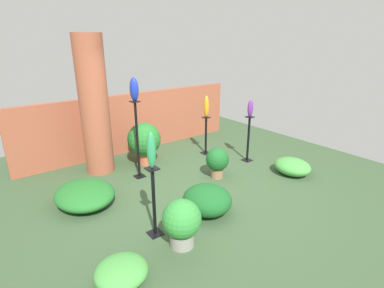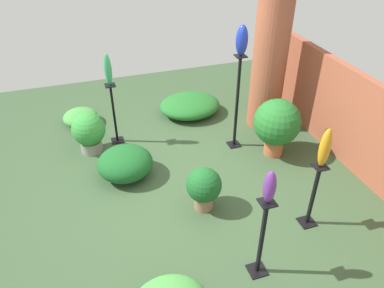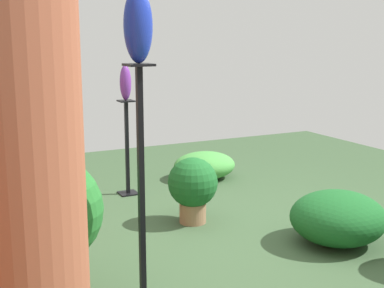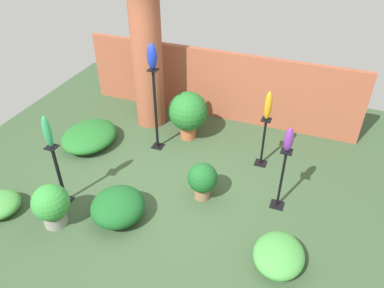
# 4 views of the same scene
# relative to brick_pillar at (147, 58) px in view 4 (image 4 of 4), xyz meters

# --- Properties ---
(ground_plane) EXTENTS (8.00, 8.00, 0.00)m
(ground_plane) POSITION_rel_brick_pillar_xyz_m (1.19, -1.84, -1.39)
(ground_plane) COLOR #385133
(brick_wall_back) EXTENTS (5.60, 0.12, 1.43)m
(brick_wall_back) POSITION_rel_brick_pillar_xyz_m (1.19, 0.69, -0.67)
(brick_wall_back) COLOR #9E5138
(brick_wall_back) RESTS_ON ground
(brick_pillar) EXTENTS (0.57, 0.57, 2.77)m
(brick_pillar) POSITION_rel_brick_pillar_xyz_m (0.00, 0.00, 0.00)
(brick_pillar) COLOR #9E5138
(brick_pillar) RESTS_ON ground
(pedestal_cobalt) EXTENTS (0.20, 0.20, 1.56)m
(pedestal_cobalt) POSITION_rel_brick_pillar_xyz_m (0.51, -0.78, -0.66)
(pedestal_cobalt) COLOR black
(pedestal_cobalt) RESTS_ON ground
(pedestal_violet) EXTENTS (0.20, 0.20, 1.04)m
(pedestal_violet) POSITION_rel_brick_pillar_xyz_m (2.88, -1.53, -0.91)
(pedestal_violet) COLOR black
(pedestal_violet) RESTS_ON ground
(pedestal_amber) EXTENTS (0.20, 0.20, 0.91)m
(pedestal_amber) POSITION_rel_brick_pillar_xyz_m (2.42, -0.60, -0.98)
(pedestal_amber) COLOR black
(pedestal_amber) RESTS_ON ground
(pedestal_jade) EXTENTS (0.20, 0.20, 1.04)m
(pedestal_jade) POSITION_rel_brick_pillar_xyz_m (-0.22, -2.61, -0.92)
(pedestal_jade) COLOR black
(pedestal_jade) RESTS_ON ground
(art_vase_cobalt) EXTENTS (0.16, 0.18, 0.44)m
(art_vase_cobalt) POSITION_rel_brick_pillar_xyz_m (0.51, -0.78, 0.39)
(art_vase_cobalt) COLOR #192D9E
(art_vase_cobalt) RESTS_ON pedestal_cobalt
(art_vase_violet) EXTENTS (0.13, 0.12, 0.38)m
(art_vase_violet) POSITION_rel_brick_pillar_xyz_m (2.88, -1.53, -0.16)
(art_vase_violet) COLOR #6B2D8C
(art_vase_violet) RESTS_ON pedestal_violet
(art_vase_amber) EXTENTS (0.12, 0.13, 0.51)m
(art_vase_amber) POSITION_rel_brick_pillar_xyz_m (2.42, -0.60, -0.22)
(art_vase_amber) COLOR orange
(art_vase_amber) RESTS_ON pedestal_amber
(art_vase_jade) EXTENTS (0.12, 0.11, 0.51)m
(art_vase_jade) POSITION_rel_brick_pillar_xyz_m (-0.22, -2.61, -0.10)
(art_vase_jade) COLOR #2D9356
(art_vase_jade) RESTS_ON pedestal_jade
(potted_plant_front_right) EXTENTS (0.73, 0.73, 0.95)m
(potted_plant_front_right) POSITION_rel_brick_pillar_xyz_m (0.92, -0.28, -0.83)
(potted_plant_front_right) COLOR #B25B38
(potted_plant_front_right) RESTS_ON ground
(potted_plant_back_center) EXTENTS (0.53, 0.53, 0.68)m
(potted_plant_back_center) POSITION_rel_brick_pillar_xyz_m (-0.06, -3.05, -1.01)
(potted_plant_back_center) COLOR gray
(potted_plant_back_center) RESTS_ON ground
(potted_plant_walkway_edge) EXTENTS (0.47, 0.47, 0.62)m
(potted_plant_walkway_edge) POSITION_rel_brick_pillar_xyz_m (1.74, -1.76, -1.03)
(potted_plant_walkway_edge) COLOR #936B4C
(potted_plant_walkway_edge) RESTS_ON ground
(foliage_bed_east) EXTENTS (0.96, 1.14, 0.35)m
(foliage_bed_east) POSITION_rel_brick_pillar_xyz_m (-0.73, -1.15, -1.21)
(foliage_bed_east) COLOR #236B28
(foliage_bed_east) RESTS_ON ground
(foliage_bed_west) EXTENTS (0.66, 0.77, 0.33)m
(foliage_bed_west) POSITION_rel_brick_pillar_xyz_m (3.08, -2.59, -1.22)
(foliage_bed_west) COLOR #479942
(foliage_bed_west) RESTS_ON ground
(foliage_bed_center) EXTENTS (0.78, 0.81, 0.45)m
(foliage_bed_center) POSITION_rel_brick_pillar_xyz_m (0.74, -2.62, -1.16)
(foliage_bed_center) COLOR #195923
(foliage_bed_center) RESTS_ON ground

